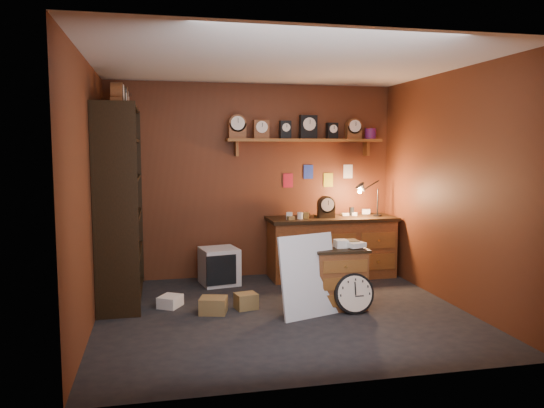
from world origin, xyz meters
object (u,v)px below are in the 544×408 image
Objects in this scene: shelving_unit at (117,195)px; big_round_clock at (354,294)px; low_cabinet at (338,274)px; workbench at (331,244)px.

shelving_unit reaches higher than big_round_clock.
shelving_unit is 2.76m from low_cabinet.
workbench is (2.84, 0.49, -0.78)m from shelving_unit.
big_round_clock is (-0.29, -1.64, -0.25)m from workbench.
workbench is at bearing 80.05° from big_round_clock.
workbench is at bearing 9.87° from shelving_unit.
shelving_unit is 5.73× the size of big_round_clock.
low_cabinet is at bearing -19.64° from shelving_unit.
big_round_clock is at bearing -68.78° from low_cabinet.
shelving_unit is 3.30× the size of low_cabinet.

